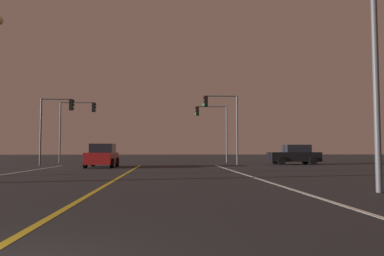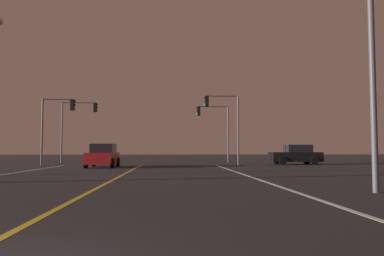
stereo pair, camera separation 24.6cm
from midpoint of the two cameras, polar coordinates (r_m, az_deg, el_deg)
name	(u,v)px [view 1 (the left image)]	position (r m, az deg, el deg)	size (l,w,h in m)	color
lane_edge_right	(273,183)	(14.40, 11.79, -8.26)	(0.16, 33.23, 0.01)	silver
lane_center_divider	(107,184)	(14.06, -13.31, -8.36)	(0.16, 33.23, 0.01)	gold
car_oncoming	(102,156)	(27.89, -13.76, -4.15)	(2.02, 4.30, 1.70)	black
car_crossing_side	(294,155)	(33.45, 15.14, -3.98)	(4.30, 2.02, 1.70)	black
traffic_light_near_right	(221,114)	(31.40, 4.27, 2.20)	(2.95, 0.36, 5.82)	#4C4C51
traffic_light_near_left	(57,116)	(32.35, -20.12, 1.74)	(2.72, 0.36, 5.44)	#4C4C51
traffic_light_far_right	(212,121)	(36.80, 2.81, 1.14)	(3.21, 0.36, 5.57)	#4C4C51
traffic_light_far_left	(77,118)	(37.59, -17.29, 1.51)	(3.45, 0.36, 5.87)	#4C4C51
street_lamp_right_near	(357,20)	(12.68, 23.27, 14.87)	(2.45, 0.44, 8.11)	#4C4C51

